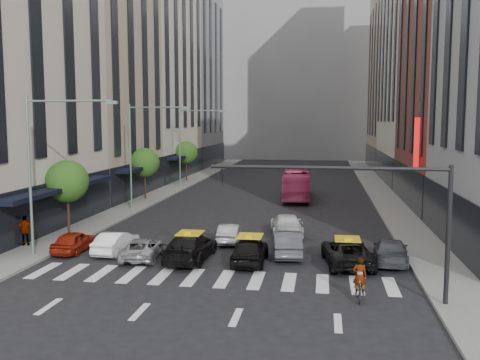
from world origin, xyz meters
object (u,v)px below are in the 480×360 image
at_px(streetlamp_far, 188,136).
at_px(streetlamp_near, 45,154).
at_px(pedestrian_far, 26,231).
at_px(motorcycle, 359,291).
at_px(streetlamp_mid, 141,142).
at_px(car_red, 74,241).
at_px(bus, 297,183).
at_px(car_white_front, 116,242).
at_px(taxi_left, 190,247).
at_px(taxi_center, 250,250).

bearing_deg(streetlamp_far, streetlamp_near, -90.00).
xyz_separation_m(streetlamp_far, pedestrian_far, (-2.56, -30.03, -4.83)).
bearing_deg(motorcycle, streetlamp_mid, -48.13).
distance_m(car_red, bus, 26.72).
xyz_separation_m(car_white_front, taxi_left, (4.73, -0.95, 0.12)).
height_order(car_white_front, taxi_center, taxi_center).
relative_size(streetlamp_near, car_red, 2.41).
bearing_deg(bus, streetlamp_near, 61.20).
relative_size(car_red, car_white_front, 0.96).
bearing_deg(pedestrian_far, taxi_left, 157.14).
xyz_separation_m(car_white_front, pedestrian_far, (-5.95, 0.36, 0.43)).
height_order(streetlamp_mid, pedestrian_far, streetlamp_mid).
distance_m(streetlamp_far, pedestrian_far, 30.53).
relative_size(car_red, taxi_left, 0.71).
relative_size(streetlamp_mid, pedestrian_far, 4.89).
xyz_separation_m(streetlamp_mid, bus, (12.84, 9.30, -4.40)).
bearing_deg(taxi_left, pedestrian_far, -5.11).
bearing_deg(bus, car_white_front, 66.37).
bearing_deg(motorcycle, car_white_front, -22.33).
relative_size(bus, pedestrian_far, 5.88).
relative_size(car_white_front, pedestrian_far, 2.12).
distance_m(car_red, pedestrian_far, 3.47).
bearing_deg(taxi_left, bus, -98.89).
bearing_deg(motorcycle, bus, -79.65).
distance_m(streetlamp_near, taxi_left, 9.64).
xyz_separation_m(streetlamp_mid, taxi_center, (11.50, -15.44, -5.16)).
xyz_separation_m(taxi_left, taxi_center, (3.37, -0.09, -0.02)).
bearing_deg(taxi_left, car_red, -4.28).
height_order(car_white_front, motorcycle, car_white_front).
xyz_separation_m(taxi_left, pedestrian_far, (-10.68, 1.32, 0.30)).
relative_size(car_red, motorcycle, 2.43).
xyz_separation_m(streetlamp_far, taxi_left, (8.13, -31.35, -5.14)).
xyz_separation_m(taxi_center, motorcycle, (5.53, -5.24, -0.34)).
xyz_separation_m(streetlamp_near, bus, (12.84, 25.30, -4.40)).
xyz_separation_m(streetlamp_mid, car_red, (0.84, -14.56, -5.27)).
distance_m(car_red, car_white_front, 2.56).
bearing_deg(taxi_left, motorcycle, 151.03).
relative_size(bus, motorcycle, 7.04).
relative_size(streetlamp_far, motorcycle, 5.86).
bearing_deg(car_white_front, taxi_left, 172.42).
height_order(streetlamp_near, bus, streetlamp_near).
bearing_deg(pedestrian_far, streetlamp_mid, -116.15).
bearing_deg(taxi_center, bus, -93.56).
xyz_separation_m(car_red, bus, (12.00, 23.86, 0.87)).
distance_m(streetlamp_near, car_white_front, 6.46).
height_order(taxi_left, taxi_center, taxi_left).
height_order(car_white_front, bus, bus).
distance_m(taxi_center, motorcycle, 7.62).
bearing_deg(taxi_center, pedestrian_far, -6.19).
bearing_deg(car_white_front, motorcycle, 159.10).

